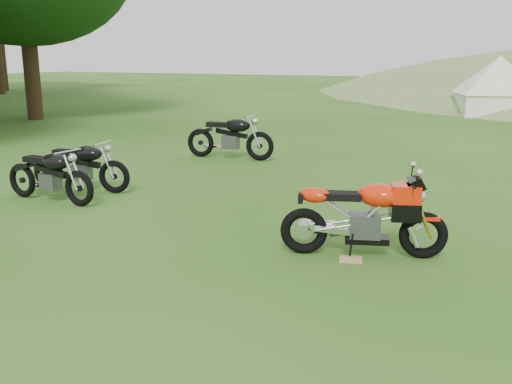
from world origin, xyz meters
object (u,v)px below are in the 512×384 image
at_px(tent_left, 498,84).
at_px(plywood_board, 351,259).
at_px(vintage_moto_a, 49,173).
at_px(vintage_moto_d, 230,135).
at_px(sport_motorcycle, 364,210).
at_px(vintage_moto_b, 80,165).

bearing_deg(tent_left, plywood_board, -107.40).
relative_size(vintage_moto_a, vintage_moto_d, 0.87).
distance_m(vintage_moto_a, tent_left, 18.84).
xyz_separation_m(sport_motorcycle, vintage_moto_a, (-5.22, 0.30, -0.09)).
bearing_deg(vintage_moto_b, sport_motorcycle, -22.83).
bearing_deg(plywood_board, vintage_moto_a, 174.24).
bearing_deg(vintage_moto_d, plywood_board, -55.29).
bearing_deg(plywood_board, vintage_moto_b, 165.97).
bearing_deg(plywood_board, tent_left, 88.87).
bearing_deg(sport_motorcycle, vintage_moto_d, 112.93).
height_order(sport_motorcycle, vintage_moto_a, sport_motorcycle).
relative_size(sport_motorcycle, vintage_moto_a, 1.04).
distance_m(sport_motorcycle, vintage_moto_d, 6.73).
distance_m(sport_motorcycle, tent_left, 18.31).
relative_size(vintage_moto_b, tent_left, 0.64).
bearing_deg(vintage_moto_d, sport_motorcycle, -53.62).
relative_size(vintage_moto_a, tent_left, 0.63).
height_order(plywood_board, tent_left, tent_left).
height_order(vintage_moto_b, tent_left, tent_left).
xyz_separation_m(sport_motorcycle, vintage_moto_d, (-4.49, 5.02, -0.01)).
relative_size(sport_motorcycle, vintage_moto_b, 1.03).
xyz_separation_m(vintage_moto_b, vintage_moto_d, (0.80, 3.93, 0.07)).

